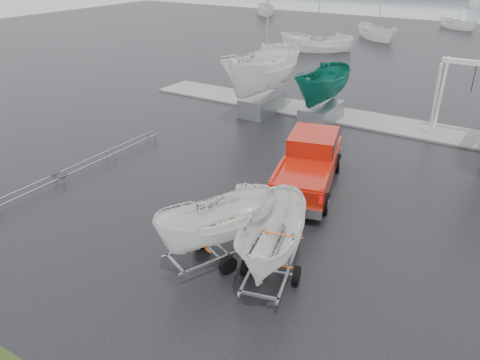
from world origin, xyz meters
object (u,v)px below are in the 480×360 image
Objects in this scene: trailer_hitched at (275,197)px; boat_hoist at (471,89)px; trailer_parked at (218,186)px; pickup_truck at (310,161)px.

trailer_hitched is 16.03m from boat_hoist.
trailer_hitched is 1.04× the size of trailer_parked.
boat_hoist is at bearing 95.80° from trailer_parked.
trailer_hitched is (1.67, -6.40, 1.69)m from pickup_truck.
boat_hoist is at bearing 48.60° from pickup_truck.
boat_hoist reaches higher than pickup_truck.
pickup_truck is 6.75m from trailer_parked.
boat_hoist is (3.03, 15.74, -0.09)m from trailer_hitched.
pickup_truck is 1.32× the size of trailer_parked.
pickup_truck is 1.28× the size of trailer_hitched.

